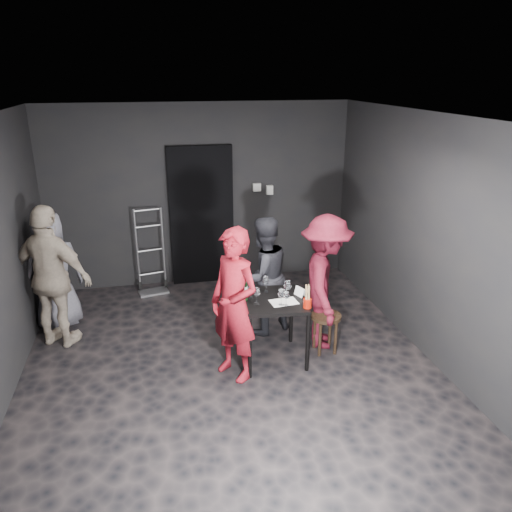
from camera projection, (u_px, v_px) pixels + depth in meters
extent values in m
cube|color=black|center=(229.00, 363.00, 5.62)|extent=(4.50, 5.00, 0.02)
cube|color=silver|center=(224.00, 116.00, 4.68)|extent=(4.50, 5.00, 0.02)
cube|color=black|center=(200.00, 196.00, 7.44)|extent=(4.50, 0.04, 2.70)
cube|color=black|center=(296.00, 395.00, 2.86)|extent=(4.50, 0.04, 2.70)
cube|color=black|center=(425.00, 237.00, 5.60)|extent=(0.04, 5.00, 2.70)
cube|color=black|center=(202.00, 216.00, 7.49)|extent=(0.95, 0.10, 2.10)
cube|color=#B7B7B2|center=(257.00, 187.00, 7.53)|extent=(0.12, 0.06, 0.12)
cube|color=#B7B7B2|center=(270.00, 190.00, 7.59)|extent=(0.10, 0.06, 0.14)
cylinder|color=#B2B2B7|center=(137.00, 251.00, 7.28)|extent=(0.03, 0.03, 1.26)
cylinder|color=#B2B2B7|center=(163.00, 249.00, 7.35)|extent=(0.03, 0.03, 1.26)
cube|color=#B2B2B7|center=(154.00, 292.00, 7.41)|extent=(0.42, 0.23, 0.03)
cylinder|color=black|center=(140.00, 285.00, 7.50)|extent=(0.04, 0.16, 0.16)
cylinder|color=black|center=(166.00, 283.00, 7.57)|extent=(0.04, 0.16, 0.16)
cube|color=black|center=(272.00, 301.00, 5.47)|extent=(0.72, 0.72, 0.04)
cylinder|color=black|center=(250.00, 348.00, 5.25)|extent=(0.04, 0.04, 0.71)
cylinder|color=black|center=(308.00, 342.00, 5.37)|extent=(0.04, 0.04, 0.71)
cylinder|color=black|center=(239.00, 321.00, 5.83)|extent=(0.04, 0.04, 0.71)
cylinder|color=black|center=(291.00, 315.00, 5.96)|extent=(0.04, 0.04, 0.71)
cylinder|color=black|center=(326.00, 316.00, 5.73)|extent=(0.35, 0.35, 0.04)
cylinder|color=black|center=(330.00, 331.00, 5.92)|extent=(0.04, 0.04, 0.41)
cylinder|color=black|center=(315.00, 332.00, 5.88)|extent=(0.04, 0.04, 0.41)
cylinder|color=black|center=(320.00, 340.00, 5.71)|extent=(0.04, 0.04, 0.41)
cylinder|color=black|center=(335.00, 338.00, 5.74)|extent=(0.04, 0.04, 0.41)
imported|color=maroon|center=(234.00, 298.00, 5.12)|extent=(0.74, 0.80, 1.82)
imported|color=#23242A|center=(263.00, 277.00, 6.10)|extent=(0.81, 0.63, 1.48)
imported|color=maroon|center=(325.00, 278.00, 5.76)|extent=(0.79, 1.20, 1.70)
imported|color=#BBA994|center=(51.00, 268.00, 5.71)|extent=(1.28, 1.03, 1.97)
imported|color=slate|center=(53.00, 270.00, 6.22)|extent=(0.85, 0.69, 1.54)
cube|color=white|center=(284.00, 302.00, 5.39)|extent=(0.31, 0.22, 0.00)
cylinder|color=black|center=(244.00, 290.00, 5.41)|extent=(0.08, 0.08, 0.23)
cylinder|color=black|center=(244.00, 276.00, 5.35)|extent=(0.03, 0.03, 0.09)
cylinder|color=white|center=(244.00, 289.00, 5.41)|extent=(0.08, 0.08, 0.07)
cylinder|color=#9E1607|center=(307.00, 303.00, 5.25)|extent=(0.09, 0.09, 0.10)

